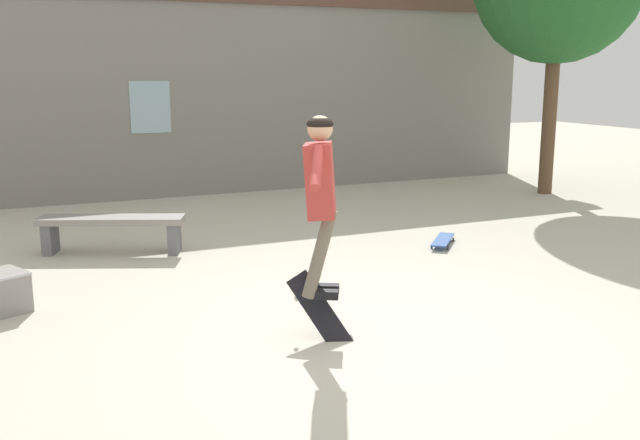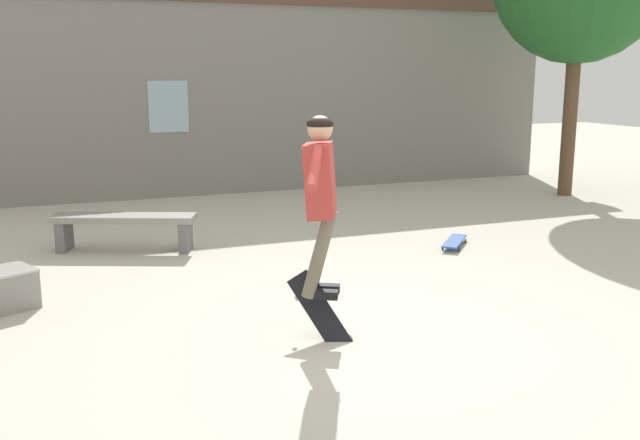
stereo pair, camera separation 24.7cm
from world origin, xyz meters
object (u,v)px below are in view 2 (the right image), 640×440
Objects in this scene: skater at (320,190)px; skateboard_resting at (454,241)px; skateboard_flipping at (323,317)px; park_bench at (124,224)px.

skateboard_resting is (2.83, 2.38, -1.22)m from skater.
skateboard_flipping is 1.08× the size of skateboard_resting.
skateboard_flipping is 3.69m from skateboard_resting.
park_bench is at bearing -66.05° from skateboard_resting.
skater reaches higher than park_bench.
skateboard_resting is at bearing 94.57° from skateboard_flipping.
skater is at bearing -7.68° from skateboard_resting.
skater is (1.21, -3.71, 0.95)m from park_bench.
skateboard_flipping is at bearing -49.01° from park_bench.
skateboard_flipping is at bearing -4.60° from skater.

